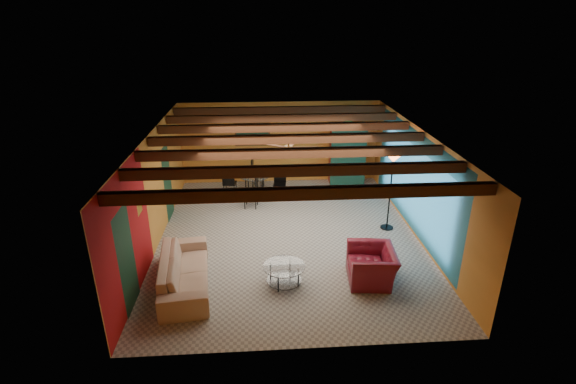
{
  "coord_description": "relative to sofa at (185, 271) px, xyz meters",
  "views": [
    {
      "loc": [
        -0.69,
        -9.66,
        5.26
      ],
      "look_at": [
        0.0,
        0.2,
        1.15
      ],
      "focal_mm": 26.6,
      "sensor_mm": 36.0,
      "label": 1
    }
  ],
  "objects": [
    {
      "name": "painting",
      "position": [
        1.41,
        5.96,
        1.3
      ],
      "size": [
        1.05,
        0.03,
        0.65
      ],
      "primitive_type": "cube",
      "color": "black",
      "rests_on": "wall_back"
    },
    {
      "name": "vase",
      "position": [
        1.44,
        4.65,
        0.74
      ],
      "size": [
        0.25,
        0.25,
        0.2
      ],
      "primitive_type": "imported",
      "rotation": [
        0.0,
        0.0,
        -0.37
      ],
      "color": "orange",
      "rests_on": "dining_table"
    },
    {
      "name": "sofa",
      "position": [
        0.0,
        0.0,
        0.0
      ],
      "size": [
        1.23,
        2.51,
        0.71
      ],
      "primitive_type": "imported",
      "rotation": [
        0.0,
        0.0,
        1.69
      ],
      "color": "tan",
      "rests_on": "ground"
    },
    {
      "name": "armoire",
      "position": [
        4.51,
        5.7,
        0.62
      ],
      "size": [
        1.13,
        0.58,
        1.95
      ],
      "primitive_type": "cube",
      "rotation": [
        0.0,
        0.0,
        -0.03
      ],
      "color": "maroon",
      "rests_on": "ground"
    },
    {
      "name": "ceiling_fan",
      "position": [
        2.31,
        2.0,
        2.01
      ],
      "size": [
        1.5,
        1.5,
        0.44
      ],
      "primitive_type": null,
      "color": "#472614",
      "rests_on": "ceiling"
    },
    {
      "name": "floor_lamp",
      "position": [
        4.96,
        2.28,
        0.69
      ],
      "size": [
        0.55,
        0.55,
        2.08
      ],
      "primitive_type": null,
      "rotation": [
        0.0,
        0.0,
        -0.38
      ],
      "color": "black",
      "rests_on": "ground"
    },
    {
      "name": "dining_table",
      "position": [
        1.44,
        4.65,
        0.14
      ],
      "size": [
        2.16,
        2.16,
        0.99
      ],
      "primitive_type": null,
      "rotation": [
        0.0,
        0.0,
        -0.14
      ],
      "color": "silver",
      "rests_on": "ground"
    },
    {
      "name": "armchair",
      "position": [
        3.93,
        -0.06,
        0.0
      ],
      "size": [
        1.05,
        1.18,
        0.72
      ],
      "primitive_type": "imported",
      "rotation": [
        0.0,
        0.0,
        -1.66
      ],
      "color": "maroon",
      "rests_on": "ground"
    },
    {
      "name": "coffee_table",
      "position": [
        2.07,
        -0.09,
        -0.13
      ],
      "size": [
        1.12,
        1.12,
        0.45
      ],
      "primitive_type": null,
      "rotation": [
        0.0,
        0.0,
        0.32
      ],
      "color": "white",
      "rests_on": "ground"
    },
    {
      "name": "potted_plant",
      "position": [
        4.51,
        5.7,
        1.86
      ],
      "size": [
        0.52,
        0.46,
        0.52
      ],
      "primitive_type": "imported",
      "rotation": [
        0.0,
        0.0,
        -0.13
      ],
      "color": "#26661E",
      "rests_on": "armoire"
    },
    {
      "name": "room",
      "position": [
        2.31,
        2.11,
        2.01
      ],
      "size": [
        6.52,
        8.01,
        2.71
      ],
      "color": "gray",
      "rests_on": "ground"
    }
  ]
}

